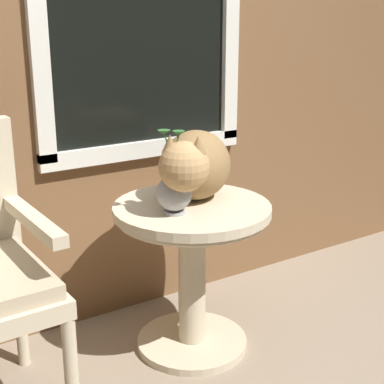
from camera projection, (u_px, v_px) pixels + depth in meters
back_wall at (83, 9)px, 2.19m from camera, size 4.00×0.07×2.60m
wicker_side_table at (192, 249)px, 2.21m from camera, size 0.60×0.60×0.60m
cat at (194, 165)px, 2.16m from camera, size 0.51×0.52×0.29m
pewter_vase_with_ivy at (174, 188)px, 2.03m from camera, size 0.13×0.13×0.31m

